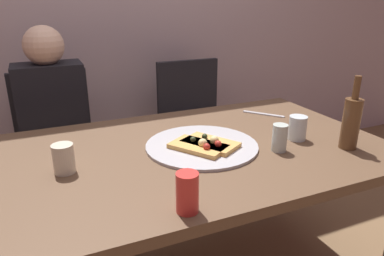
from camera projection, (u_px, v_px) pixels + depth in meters
The scene contains 13 objects.
dining_table at pixel (186, 164), 1.49m from camera, with size 1.67×0.98×0.72m.
pizza_tray at pixel (202, 146), 1.48m from camera, with size 0.46×0.46×0.01m, color #ADADB2.
pizza_slice_last at pixel (199, 146), 1.43m from camera, with size 0.23×0.26×0.05m.
pizza_slice_extra at pixel (211, 143), 1.46m from camera, with size 0.22×0.26×0.05m.
wine_bottle at pixel (351, 122), 1.44m from camera, with size 0.07×0.07×0.30m.
tumbler_near at pixel (64, 159), 1.25m from camera, with size 0.07×0.07×0.10m, color beige.
tumbler_far at pixel (280, 138), 1.43m from camera, with size 0.06×0.06×0.11m, color #B7C6BC.
wine_glass at pixel (298, 128), 1.55m from camera, with size 0.08×0.08×0.10m, color silver.
soda_can at pixel (187, 193), 1.02m from camera, with size 0.07×0.07×0.12m, color red.
table_knife at pixel (263, 114), 1.89m from camera, with size 0.22×0.02×0.01m, color #B7B7BC.
chair_left at pixel (56, 139), 2.13m from camera, with size 0.44×0.44×0.90m.
chair_right at pixel (195, 119), 2.47m from camera, with size 0.44×0.44×0.90m.
guest_in_sweater at pixel (56, 127), 1.95m from camera, with size 0.36×0.56×1.17m.
Camera 1 is at (-0.52, -1.24, 1.31)m, focal length 33.70 mm.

